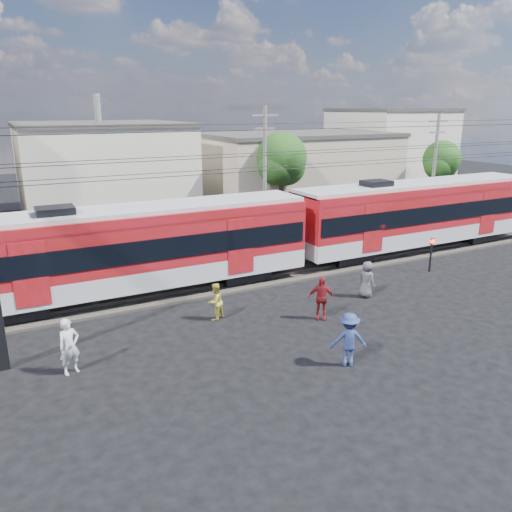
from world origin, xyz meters
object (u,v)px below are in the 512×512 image
object	(u,v)px
pedestrian_c	(349,340)
commuter_train	(141,246)
car_silver	(435,212)
crossing_signal	(431,249)
pedestrian_a	(69,346)

from	to	relation	value
pedestrian_c	commuter_train	bearing A→B (deg)	-40.16
commuter_train	car_silver	world-z (taller)	commuter_train
pedestrian_c	car_silver	size ratio (longest dim) A/B	0.45
car_silver	crossing_signal	xyz separation A→B (m)	(-9.63, -8.87, 0.55)
car_silver	crossing_signal	size ratio (longest dim) A/B	2.29
crossing_signal	car_silver	bearing A→B (deg)	42.65
car_silver	pedestrian_a	bearing A→B (deg)	110.37
commuter_train	pedestrian_a	xyz separation A→B (m)	(-3.97, -5.82, -1.46)
pedestrian_a	crossing_signal	world-z (taller)	pedestrian_a
pedestrian_c	car_silver	world-z (taller)	pedestrian_c
commuter_train	pedestrian_a	world-z (taller)	commuter_train
commuter_train	car_silver	size ratio (longest dim) A/B	12.03
pedestrian_c	car_silver	distance (m)	24.72
crossing_signal	pedestrian_c	bearing A→B (deg)	-148.71
commuter_train	pedestrian_a	distance (m)	7.19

